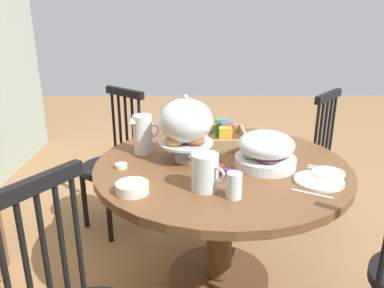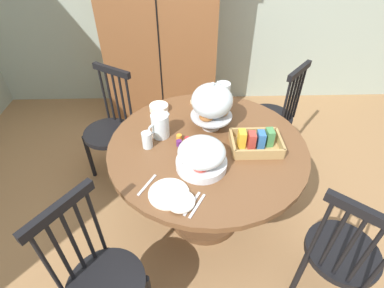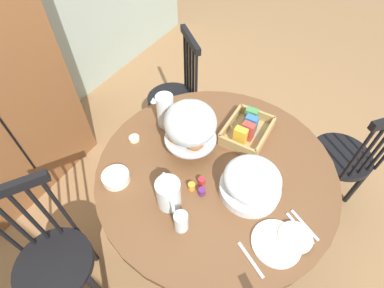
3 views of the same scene
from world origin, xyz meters
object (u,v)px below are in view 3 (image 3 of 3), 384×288
pastry_stand_with_dome (190,125)px  milk_pitcher (166,112)px  cereal_bowl (116,178)px  china_plate_small (295,237)px  windsor_chair_by_cabinet (53,261)px  windsor_chair_far_side (344,158)px  orange_juice_pitcher (169,195)px  china_plate_large (276,243)px  drinking_glass (181,222)px  cereal_basket (247,130)px  butter_dish (134,139)px  windsor_chair_near_window (175,98)px  fruit_platter_covered (251,182)px  dining_table (214,187)px

pastry_stand_with_dome → milk_pitcher: 0.27m
cereal_bowl → pastry_stand_with_dome: bearing=-31.1°
china_plate_small → windsor_chair_by_cabinet: bearing=120.7°
windsor_chair_far_side → cereal_bowl: (-1.03, 1.03, 0.31)m
orange_juice_pitcher → china_plate_large: size_ratio=0.75×
windsor_chair_far_side → drinking_glass: bearing=150.5°
cereal_basket → china_plate_small: (-0.47, -0.44, -0.02)m
windsor_chair_by_cabinet → butter_dish: (0.71, -0.04, 0.30)m
windsor_chair_near_window → fruit_platter_covered: windsor_chair_near_window is taller
pastry_stand_with_dome → orange_juice_pitcher: bearing=-166.1°
china_plate_large → windsor_chair_near_window: bearing=51.7°
windsor_chair_far_side → china_plate_small: (-0.87, 0.15, 0.30)m
fruit_platter_covered → milk_pitcher: (0.19, 0.62, 0.01)m
milk_pitcher → drinking_glass: milk_pitcher is taller
pastry_stand_with_dome → cereal_bowl: size_ratio=2.46×
cereal_basket → windsor_chair_far_side: bearing=-55.8°
dining_table → milk_pitcher: size_ratio=6.04×
windsor_chair_far_side → cereal_basket: (-0.40, 0.59, 0.33)m
windsor_chair_near_window → drinking_glass: windsor_chair_near_window is taller
fruit_platter_covered → drinking_glass: 0.38m
windsor_chair_by_cabinet → windsor_chair_far_side: size_ratio=1.00×
dining_table → windsor_chair_near_window: bearing=47.3°
windsor_chair_near_window → dining_table: bearing=-132.7°
dining_table → cereal_bowl: cereal_bowl is taller
windsor_chair_near_window → cereal_bowl: (-0.97, -0.29, 0.31)m
milk_pitcher → china_plate_small: (-0.31, -0.89, -0.08)m
drinking_glass → butter_dish: bearing=58.7°
pastry_stand_with_dome → windsor_chair_by_cabinet: bearing=156.4°
milk_pitcher → pastry_stand_with_dome: bearing=-114.0°
fruit_platter_covered → butter_dish: fruit_platter_covered is taller
windsor_chair_near_window → windsor_chair_far_side: 1.32m
windsor_chair_far_side → drinking_glass: (-1.08, 0.61, 0.34)m
windsor_chair_near_window → milk_pitcher: bearing=-150.8°
windsor_chair_near_window → butter_dish: size_ratio=16.25×
windsor_chair_near_window → china_plate_large: bearing=-128.3°
milk_pitcher → china_plate_large: milk_pitcher is taller
butter_dish → windsor_chair_far_side: bearing=-55.8°
fruit_platter_covered → orange_juice_pitcher: bearing=129.6°
orange_juice_pitcher → china_plate_small: 0.60m
china_plate_small → drinking_glass: bearing=114.4°
pastry_stand_with_dome → windsor_chair_far_side: bearing=-50.7°
drinking_glass → dining_table: bearing=2.9°
windsor_chair_far_side → milk_pitcher: (-0.56, 1.04, 0.38)m
windsor_chair_near_window → fruit_platter_covered: size_ratio=3.25×
milk_pitcher → cereal_basket: 0.48m
butter_dish → windsor_chair_near_window: bearing=15.3°
windsor_chair_near_window → pastry_stand_with_dome: (-0.60, -0.51, 0.49)m
milk_pitcher → china_plate_large: size_ratio=0.96×
china_plate_large → drinking_glass: (-0.15, 0.40, 0.05)m
fruit_platter_covered → cereal_basket: fruit_platter_covered is taller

